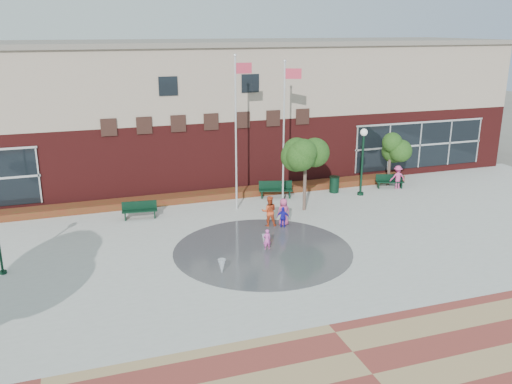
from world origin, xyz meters
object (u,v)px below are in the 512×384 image
object	(u,v)px
flagpole_left	(237,126)
flagpole_right	(285,125)
bench_left	(140,213)
trash_can	(334,184)
child_splash	(267,240)

from	to	relation	value
flagpole_left	flagpole_right	distance (m)	2.99
bench_left	trash_can	distance (m)	12.33
flagpole_left	trash_can	size ratio (longest dim) A/B	8.28
flagpole_left	bench_left	size ratio (longest dim) A/B	4.51
flagpole_left	trash_can	world-z (taller)	flagpole_left
flagpole_left	bench_left	distance (m)	7.16
flagpole_right	flagpole_left	bearing A→B (deg)	-151.13
flagpole_right	bench_left	xyz separation A→B (m)	(-8.51, -0.15, -4.35)
flagpole_left	trash_can	bearing A→B (deg)	8.33
child_splash	flagpole_right	bearing A→B (deg)	-117.95
bench_left	child_splash	distance (m)	8.13
trash_can	child_splash	size ratio (longest dim) A/B	1.02
flagpole_left	child_splash	distance (m)	7.54
bench_left	trash_can	world-z (taller)	trash_can
flagpole_right	child_splash	size ratio (longest dim) A/B	8.05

